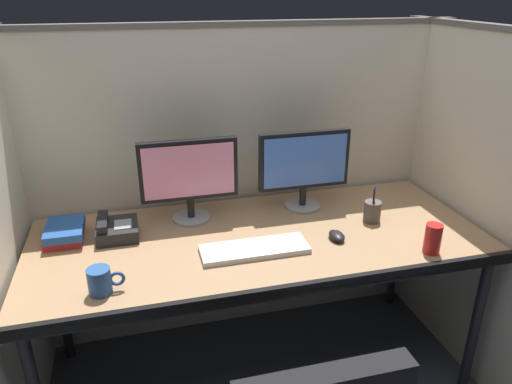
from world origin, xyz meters
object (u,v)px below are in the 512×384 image
at_px(desk_phone, 116,229).
at_px(computer_mouse, 337,236).
at_px(monitor_right, 304,165).
at_px(book_stack, 65,232).
at_px(keyboard_main, 254,249).
at_px(soda_can, 433,239).
at_px(desk, 260,247).
at_px(pen_cup, 372,211).
at_px(coffee_mug, 101,281).
at_px(monitor_left, 189,175).

bearing_deg(desk_phone, computer_mouse, -16.39).
relative_size(monitor_right, book_stack, 1.93).
distance_m(keyboard_main, desk_phone, 0.60).
xyz_separation_m(monitor_right, soda_can, (0.35, -0.53, -0.15)).
bearing_deg(book_stack, computer_mouse, -14.79).
bearing_deg(book_stack, desk, -13.23).
distance_m(desk, pen_cup, 0.53).
xyz_separation_m(keyboard_main, soda_can, (0.68, -0.18, 0.05)).
relative_size(computer_mouse, soda_can, 0.79).
bearing_deg(book_stack, pen_cup, -7.37).
distance_m(monitor_right, keyboard_main, 0.52).
xyz_separation_m(pen_cup, book_stack, (-1.32, 0.17, -0.02)).
height_order(monitor_right, desk_phone, monitor_right).
distance_m(monitor_right, book_stack, 1.08).
bearing_deg(coffee_mug, keyboard_main, 13.34).
bearing_deg(computer_mouse, book_stack, 165.21).
height_order(computer_mouse, book_stack, book_stack).
relative_size(keyboard_main, pen_cup, 2.60).
height_order(keyboard_main, coffee_mug, coffee_mug).
distance_m(book_stack, soda_can, 1.50).
relative_size(desk, soda_can, 15.57).
height_order(computer_mouse, soda_can, soda_can).
height_order(monitor_right, coffee_mug, monitor_right).
distance_m(computer_mouse, pen_cup, 0.25).
bearing_deg(keyboard_main, coffee_mug, -166.66).
bearing_deg(keyboard_main, computer_mouse, 1.65).
bearing_deg(coffee_mug, monitor_left, 52.47).
bearing_deg(monitor_right, book_stack, -177.48).
height_order(coffee_mug, soda_can, soda_can).
bearing_deg(desk, computer_mouse, -18.74).
height_order(desk, book_stack, book_stack).
height_order(computer_mouse, coffee_mug, coffee_mug).
bearing_deg(desk_phone, keyboard_main, -27.06).
bearing_deg(keyboard_main, desk_phone, 152.94).
relative_size(desk, coffee_mug, 15.08).
xyz_separation_m(monitor_left, monitor_right, (0.53, -0.00, 0.00)).
xyz_separation_m(monitor_right, desk_phone, (-0.86, -0.07, -0.18)).
bearing_deg(desk, pen_cup, 1.71).
relative_size(monitor_right, desk_phone, 2.26).
distance_m(desk_phone, book_stack, 0.21).
distance_m(coffee_mug, soda_can, 1.26).
relative_size(keyboard_main, book_stack, 1.93).
xyz_separation_m(monitor_left, soda_can, (0.88, -0.53, -0.15)).
bearing_deg(desk_phone, monitor_left, 13.59).
xyz_separation_m(desk, soda_can, (0.63, -0.30, 0.11)).
distance_m(computer_mouse, desk_phone, 0.93).
xyz_separation_m(desk, monitor_left, (-0.26, 0.24, 0.27)).
bearing_deg(keyboard_main, desk, 65.25).
height_order(desk, soda_can, soda_can).
xyz_separation_m(keyboard_main, book_stack, (-0.74, 0.30, 0.02)).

